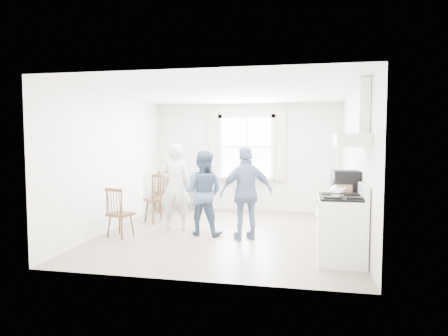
# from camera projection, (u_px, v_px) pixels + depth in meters

# --- Properties ---
(room_shell) EXTENTS (4.62, 5.12, 2.64)m
(room_shell) POSITION_uv_depth(u_px,v_px,m) (227.00, 164.00, 7.30)
(room_shell) COLOR gray
(room_shell) RESTS_ON ground
(window_assembly) EXTENTS (1.88, 0.24, 1.70)m
(window_assembly) POSITION_uv_depth(u_px,v_px,m) (246.00, 151.00, 9.68)
(window_assembly) COLOR white
(window_assembly) RESTS_ON room_shell
(range_hood) EXTENTS (0.45, 0.76, 0.94)m
(range_hood) POSITION_uv_depth(u_px,v_px,m) (356.00, 129.00, 5.53)
(range_hood) COLOR silver
(range_hood) RESTS_ON room_shell
(shelf_unit) EXTENTS (0.40, 0.30, 0.80)m
(shelf_unit) POSITION_uv_depth(u_px,v_px,m) (190.00, 193.00, 9.92)
(shelf_unit) COLOR slate
(shelf_unit) RESTS_ON ground
(gas_stove) EXTENTS (0.68, 0.76, 1.12)m
(gas_stove) POSITION_uv_depth(u_px,v_px,m) (341.00, 229.00, 5.67)
(gas_stove) COLOR white
(gas_stove) RESTS_ON ground
(kettle) EXTENTS (0.18, 0.18, 0.25)m
(kettle) POSITION_uv_depth(u_px,v_px,m) (337.00, 191.00, 5.49)
(kettle) COLOR silver
(kettle) RESTS_ON gas_stove
(low_cabinet) EXTENTS (0.50, 0.55, 0.90)m
(low_cabinet) POSITION_uv_depth(u_px,v_px,m) (342.00, 221.00, 6.34)
(low_cabinet) COLOR silver
(low_cabinet) RESTS_ON ground
(stereo_stack) EXTENTS (0.45, 0.41, 0.36)m
(stereo_stack) POSITION_uv_depth(u_px,v_px,m) (345.00, 182.00, 6.27)
(stereo_stack) COLOR black
(stereo_stack) RESTS_ON low_cabinet
(cardboard_box) EXTENTS (0.25, 0.18, 0.16)m
(cardboard_box) POSITION_uv_depth(u_px,v_px,m) (343.00, 190.00, 6.07)
(cardboard_box) COLOR #9C6C4B
(cardboard_box) RESTS_ON low_cabinet
(windsor_chair_a) EXTENTS (0.59, 0.59, 1.01)m
(windsor_chair_a) POSITION_uv_depth(u_px,v_px,m) (165.00, 187.00, 9.43)
(windsor_chair_a) COLOR #432915
(windsor_chair_a) RESTS_ON ground
(windsor_chair_b) EXTENTS (0.47, 0.46, 0.90)m
(windsor_chair_b) POSITION_uv_depth(u_px,v_px,m) (116.00, 207.00, 7.03)
(windsor_chair_b) COLOR #432915
(windsor_chair_b) RESTS_ON ground
(windsor_chair_c) EXTENTS (0.61, 0.61, 1.05)m
(windsor_chair_c) POSITION_uv_depth(u_px,v_px,m) (159.00, 193.00, 8.29)
(windsor_chair_c) COLOR #432915
(windsor_chair_c) RESTS_ON ground
(person_left) EXTENTS (0.69, 0.69, 1.67)m
(person_left) POSITION_uv_depth(u_px,v_px,m) (176.00, 187.00, 7.68)
(person_left) COLOR silver
(person_left) RESTS_ON ground
(person_mid) EXTENTS (0.82, 0.82, 1.54)m
(person_mid) POSITION_uv_depth(u_px,v_px,m) (203.00, 193.00, 7.28)
(person_mid) COLOR #405677
(person_mid) RESTS_ON ground
(person_right) EXTENTS (1.27, 1.27, 1.62)m
(person_right) POSITION_uv_depth(u_px,v_px,m) (246.00, 193.00, 6.94)
(person_right) COLOR navy
(person_right) RESTS_ON ground
(potted_plant) EXTENTS (0.22, 0.22, 0.31)m
(potted_plant) POSITION_uv_depth(u_px,v_px,m) (249.00, 170.00, 9.61)
(potted_plant) COLOR #337237
(potted_plant) RESTS_ON window_assembly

